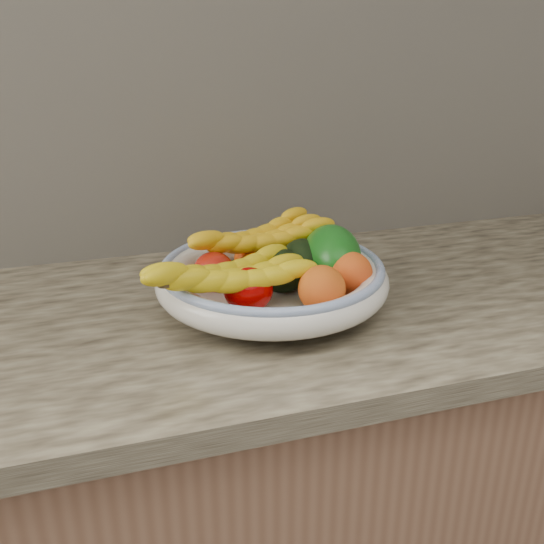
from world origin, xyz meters
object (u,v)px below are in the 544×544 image
at_px(fruit_bowl, 272,278).
at_px(green_mango, 332,256).
at_px(banana_bunch_back, 259,242).
at_px(banana_bunch_front, 228,280).

distance_m(fruit_bowl, green_mango, 0.11).
bearing_deg(green_mango, banana_bunch_back, 154.15).
distance_m(banana_bunch_back, banana_bunch_front, 0.17).
xyz_separation_m(fruit_bowl, banana_bunch_front, (-0.09, -0.06, 0.03)).
height_order(fruit_bowl, banana_bunch_front, banana_bunch_front).
xyz_separation_m(fruit_bowl, green_mango, (0.11, 0.00, 0.03)).
bearing_deg(banana_bunch_back, green_mango, -49.31).
bearing_deg(banana_bunch_front, fruit_bowl, 22.06).
height_order(fruit_bowl, green_mango, green_mango).
xyz_separation_m(banana_bunch_back, banana_bunch_front, (-0.09, -0.14, -0.01)).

